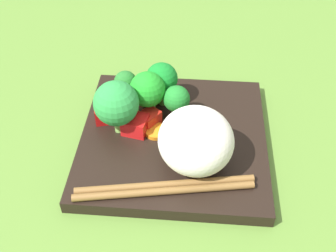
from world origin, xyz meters
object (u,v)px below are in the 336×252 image
rice_mound (196,141)px  broccoli_floret_2 (162,80)px  carrot_slice_0 (148,100)px  chopstick_pair (167,188)px  square_plate (174,139)px

rice_mound → broccoli_floret_2: rice_mound is taller
rice_mound → carrot_slice_0: bearing=35.0°
rice_mound → chopstick_pair: (-4.52, 2.72, -3.35)cm
square_plate → rice_mound: rice_mound is taller
rice_mound → square_plate: bearing=34.1°
carrot_slice_0 → chopstick_pair: 15.55cm
square_plate → rice_mound: size_ratio=2.64×
square_plate → chopstick_pair: 9.08cm
rice_mound → carrot_slice_0: size_ratio=3.97×
carrot_slice_0 → chopstick_pair: size_ratio=0.11×
carrot_slice_0 → chopstick_pair: same height
carrot_slice_0 → chopstick_pair: (-14.88, -4.53, 0.05)cm
broccoli_floret_2 → rice_mound: bearing=-153.4°
chopstick_pair → rice_mound: bearing=46.7°
chopstick_pair → square_plate: bearing=79.6°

